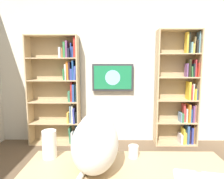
# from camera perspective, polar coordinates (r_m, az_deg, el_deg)

# --- Properties ---
(wall_back) EXTENTS (4.52, 0.06, 2.70)m
(wall_back) POSITION_cam_1_polar(r_m,az_deg,el_deg) (3.73, 0.92, 5.21)
(wall_back) COLOR silver
(wall_back) RESTS_ON ground
(bookshelf_left) EXTENTS (0.76, 0.28, 2.10)m
(bookshelf_left) POSITION_cam_1_polar(r_m,az_deg,el_deg) (3.80, 19.68, -0.65)
(bookshelf_left) COLOR tan
(bookshelf_left) RESTS_ON ground
(bookshelf_right) EXTENTS (0.93, 0.28, 2.01)m
(bookshelf_right) POSITION_cam_1_polar(r_m,az_deg,el_deg) (3.72, -14.86, -0.05)
(bookshelf_right) COLOR tan
(bookshelf_right) RESTS_ON ground
(wall_mounted_tv) EXTENTS (0.77, 0.07, 0.51)m
(wall_mounted_tv) POSITION_cam_1_polar(r_m,az_deg,el_deg) (3.65, 0.21, 3.55)
(wall_mounted_tv) COLOR #333338
(cat) EXTENTS (0.33, 0.69, 0.39)m
(cat) POSITION_cam_1_polar(r_m,az_deg,el_deg) (1.45, -4.83, -14.28)
(cat) COLOR white
(cat) RESTS_ON desk
(paper_towel_roll) EXTENTS (0.11, 0.11, 0.22)m
(paper_towel_roll) POSITION_cam_1_polar(r_m,az_deg,el_deg) (1.67, -17.90, -15.03)
(paper_towel_roll) COLOR white
(paper_towel_roll) RESTS_ON desk
(coffee_mug) EXTENTS (0.08, 0.08, 0.10)m
(coffee_mug) POSITION_cam_1_polar(r_m,az_deg,el_deg) (1.63, 6.27, -17.62)
(coffee_mug) COLOR white
(coffee_mug) RESTS_ON desk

